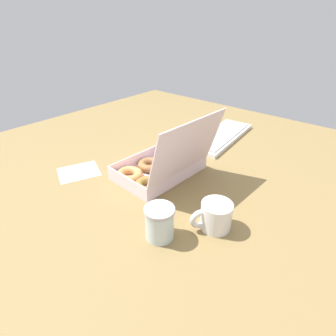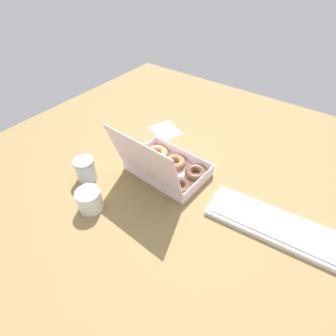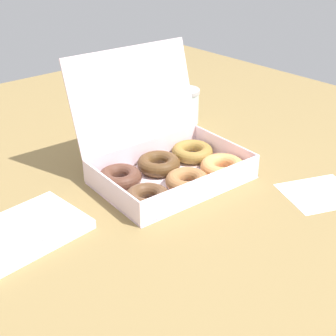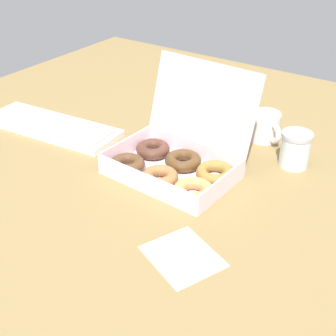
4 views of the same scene
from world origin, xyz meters
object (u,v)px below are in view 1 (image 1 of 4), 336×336
at_px(donut_box, 161,168).
at_px(glass_jar, 160,223).
at_px(keyboard, 221,136).
at_px(coffee_mug, 215,216).

height_order(donut_box, glass_jar, donut_box).
distance_m(keyboard, glass_jar, 0.72).
relative_size(keyboard, coffee_mug, 3.94).
xyz_separation_m(keyboard, coffee_mug, (0.56, 0.31, 0.03)).
distance_m(coffee_mug, glass_jar, 0.16).
relative_size(donut_box, coffee_mug, 2.88).
height_order(donut_box, keyboard, donut_box).
bearing_deg(donut_box, glass_jar, 41.24).
xyz_separation_m(donut_box, glass_jar, (0.24, 0.21, 0.02)).
xyz_separation_m(keyboard, glass_jar, (0.69, 0.21, 0.04)).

